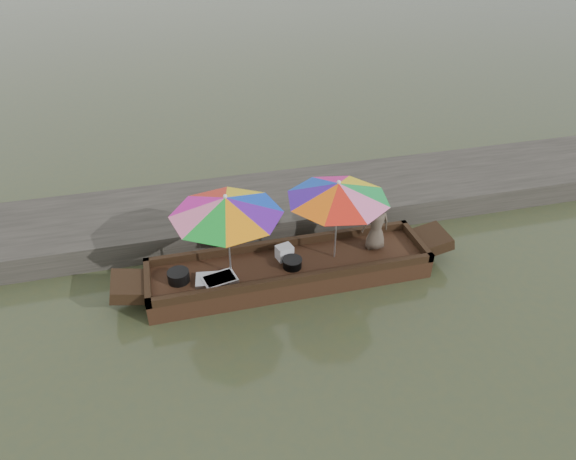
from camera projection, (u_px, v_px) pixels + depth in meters
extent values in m
plane|color=#38422A|center=(289.00, 279.00, 9.29)|extent=(80.00, 80.00, 0.00)
cube|color=#2D2B26|center=(263.00, 207.00, 10.93)|extent=(22.00, 2.20, 0.50)
cube|color=black|center=(289.00, 271.00, 9.20)|extent=(5.00, 1.20, 0.35)
cylinder|color=black|center=(178.00, 276.00, 8.64)|extent=(0.37, 0.37, 0.19)
cube|color=silver|center=(220.00, 280.00, 8.64)|extent=(0.63, 0.50, 0.09)
cube|color=silver|center=(212.00, 280.00, 8.68)|extent=(0.61, 0.46, 0.06)
cylinder|color=black|center=(292.00, 263.00, 8.97)|extent=(0.33, 0.33, 0.15)
cube|color=silver|center=(284.00, 252.00, 9.16)|extent=(0.33, 0.28, 0.26)
imported|color=brown|center=(376.00, 224.00, 9.24)|extent=(0.51, 0.34, 1.02)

